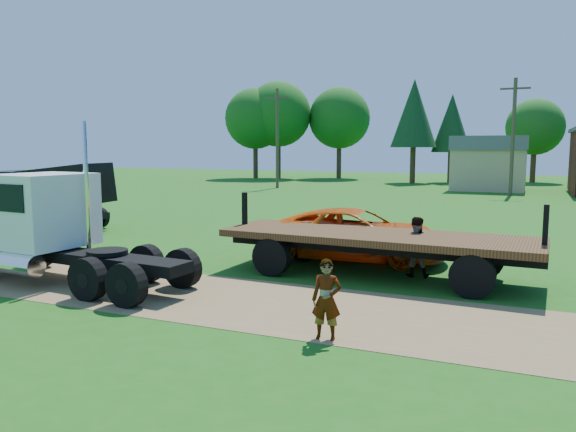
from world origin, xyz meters
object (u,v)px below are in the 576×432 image
at_px(black_dump_truck, 44,192).
at_px(flatbed_trailer, 377,243).
at_px(orange_pickup, 356,234).
at_px(spectator_a, 326,300).
at_px(white_semi_tractor, 46,227).

xyz_separation_m(black_dump_truck, flatbed_trailer, (16.61, -3.39, -0.69)).
relative_size(orange_pickup, spectator_a, 3.82).
height_order(black_dump_truck, spectator_a, black_dump_truck).
distance_m(white_semi_tractor, spectator_a, 9.16).
distance_m(white_semi_tractor, flatbed_trailer, 9.49).
height_order(white_semi_tractor, spectator_a, white_semi_tractor).
relative_size(flatbed_trailer, spectator_a, 5.70).
bearing_deg(orange_pickup, spectator_a, -171.12).
relative_size(black_dump_truck, orange_pickup, 1.17).
relative_size(white_semi_tractor, flatbed_trailer, 0.82).
bearing_deg(spectator_a, orange_pickup, 93.64).
xyz_separation_m(white_semi_tractor, orange_pickup, (7.24, 6.33, -0.68)).
distance_m(orange_pickup, flatbed_trailer, 2.59).
bearing_deg(spectator_a, flatbed_trailer, 85.66).
distance_m(black_dump_truck, orange_pickup, 15.37).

